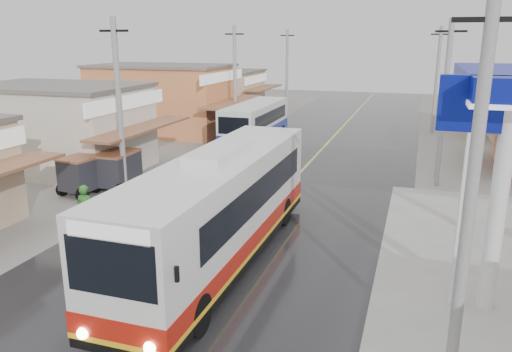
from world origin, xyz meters
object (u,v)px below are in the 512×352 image
object	(u,v)px
second_bus	(255,123)
tricycle_far	(117,168)
tyre_stack	(81,215)
coach_bus	(221,208)
cyclist	(91,225)
tricycle_near	(85,172)

from	to	relation	value
second_bus	tricycle_far	distance (m)	12.49
second_bus	tyre_stack	distance (m)	16.48
coach_bus	second_bus	distance (m)	18.62
second_bus	cyclist	size ratio (longest dim) A/B	3.78
coach_bus	tyre_stack	bearing A→B (deg)	166.16
coach_bus	tyre_stack	xyz separation A→B (m)	(-6.78, 1.72, -1.61)
tricycle_far	tyre_stack	bearing A→B (deg)	-79.25
cyclist	tricycle_far	world-z (taller)	cyclist
coach_bus	tricycle_near	distance (m)	10.10
cyclist	tricycle_far	bearing A→B (deg)	115.83
coach_bus	cyclist	xyz separation A→B (m)	(-4.84, -0.24, -1.07)
coach_bus	tricycle_far	size ratio (longest dim) A/B	4.95
cyclist	tyre_stack	bearing A→B (deg)	135.33
cyclist	coach_bus	bearing A→B (deg)	3.46
coach_bus	second_bus	xyz separation A→B (m)	(-4.71, 18.01, -0.28)
coach_bus	tricycle_far	xyz separation A→B (m)	(-7.73, 5.90, -0.75)
cyclist	tricycle_near	xyz separation A→B (m)	(-3.98, 5.10, 0.30)
tricycle_near	tyre_stack	world-z (taller)	tricycle_near
tricycle_far	tyre_stack	distance (m)	4.37
cyclist	tricycle_near	world-z (taller)	cyclist
second_bus	tricycle_far	bearing A→B (deg)	-103.91
second_bus	tricycle_far	xyz separation A→B (m)	(-3.02, -12.11, -0.47)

